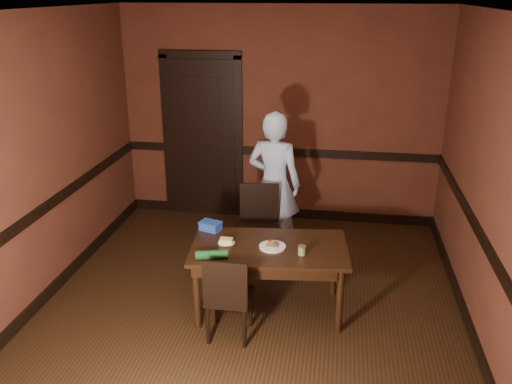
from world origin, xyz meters
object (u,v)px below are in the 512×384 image
(sandwich_plate, at_px, (272,246))
(chair_near, at_px, (230,295))
(sauce_jar, at_px, (302,250))
(chair_far, at_px, (254,229))
(dining_table, at_px, (269,278))
(person, at_px, (274,184))
(food_tub, at_px, (211,226))
(cheese_saucer, at_px, (226,241))

(sandwich_plate, bearing_deg, chair_near, -125.89)
(chair_near, relative_size, sauce_jar, 9.50)
(chair_near, relative_size, sandwich_plate, 3.31)
(chair_far, bearing_deg, dining_table, -78.95)
(chair_near, distance_m, person, 1.74)
(dining_table, relative_size, food_tub, 5.99)
(sandwich_plate, bearing_deg, chair_far, 110.03)
(chair_near, bearing_deg, person, -95.42)
(chair_far, relative_size, person, 0.55)
(person, height_order, cheese_saucer, person)
(dining_table, xyz_separation_m, cheese_saucer, (-0.40, -0.00, 0.35))
(cheese_saucer, bearing_deg, food_tub, 128.51)
(dining_table, height_order, chair_near, chair_near)
(sauce_jar, bearing_deg, person, 107.25)
(person, bearing_deg, dining_table, 105.20)
(dining_table, relative_size, chair_near, 1.77)
(cheese_saucer, bearing_deg, chair_near, -75.14)
(chair_near, height_order, person, person)
(dining_table, relative_size, sandwich_plate, 5.85)
(sandwich_plate, distance_m, sauce_jar, 0.29)
(cheese_saucer, bearing_deg, sandwich_plate, -2.12)
(chair_far, xyz_separation_m, chair_near, (-0.01, -1.25, -0.05))
(dining_table, bearing_deg, cheese_saucer, 174.23)
(cheese_saucer, distance_m, food_tub, 0.34)
(sandwich_plate, distance_m, food_tub, 0.70)
(dining_table, height_order, food_tub, food_tub)
(dining_table, xyz_separation_m, sauce_jar, (0.30, -0.12, 0.37))
(chair_far, distance_m, sandwich_plate, 0.90)
(sandwich_plate, xyz_separation_m, sauce_jar, (0.27, -0.10, 0.03))
(dining_table, relative_size, person, 0.86)
(food_tub, bearing_deg, person, 81.91)
(sandwich_plate, distance_m, cheese_saucer, 0.43)
(sauce_jar, xyz_separation_m, food_tub, (-0.91, 0.38, 0.00))
(person, height_order, food_tub, person)
(chair_near, height_order, sandwich_plate, chair_near)
(cheese_saucer, bearing_deg, dining_table, 0.20)
(chair_near, height_order, cheese_saucer, chair_near)
(chair_far, distance_m, sauce_jar, 1.11)
(chair_near, relative_size, cheese_saucer, 5.19)
(sauce_jar, bearing_deg, cheese_saucer, 170.71)
(sauce_jar, bearing_deg, sandwich_plate, 160.02)
(dining_table, bearing_deg, chair_near, -127.97)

